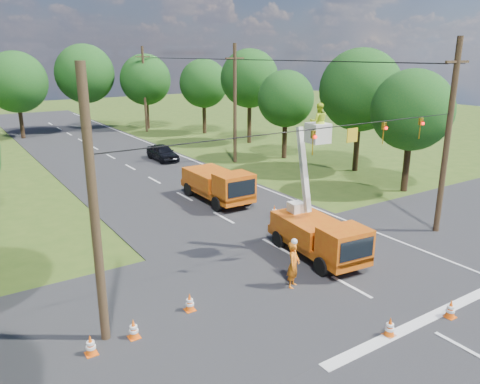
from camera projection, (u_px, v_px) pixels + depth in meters
ground at (154, 181)px, 35.10m from camera, size 140.00×140.00×0.00m
road_main at (154, 181)px, 35.10m from camera, size 12.00×100.00×0.06m
road_cross at (318, 270)px, 20.68m from camera, size 56.00×10.00×0.07m
stop_bar at (418, 324)px, 16.52m from camera, size 9.00×0.45×0.02m
edge_line at (218, 171)px, 38.05m from camera, size 0.12×90.00×0.02m
bucket_truck at (319, 227)px, 21.48m from camera, size 2.66×5.69×7.13m
second_truck at (218, 184)px, 29.85m from camera, size 2.45×6.02×2.24m
ground_worker at (293, 265)px, 18.88m from camera, size 0.86×0.79×1.98m
distant_car at (163, 153)px, 41.57m from camera, size 1.69×4.20×1.43m
traffic_cone_0 at (390, 327)px, 15.71m from camera, size 0.38×0.38×0.71m
traffic_cone_1 at (451, 309)px, 16.82m from camera, size 0.38×0.38×0.71m
traffic_cone_2 at (274, 211)px, 27.20m from camera, size 0.38×0.38×0.71m
traffic_cone_3 at (241, 200)px, 29.31m from camera, size 0.38×0.38×0.71m
traffic_cone_4 at (190, 302)px, 17.27m from camera, size 0.38×0.38×0.71m
traffic_cone_5 at (134, 329)px, 15.60m from camera, size 0.38×0.38×0.71m
traffic_cone_6 at (91, 345)px, 14.73m from camera, size 0.38×0.38×0.71m
traffic_cone_7 at (227, 176)px, 34.99m from camera, size 0.38×0.38×0.71m
pole_right_near at (448, 137)px, 23.70m from camera, size 1.80×0.30×10.00m
pole_right_mid at (235, 103)px, 39.72m from camera, size 1.80×0.30×10.00m
pole_right_far at (144, 89)px, 55.75m from camera, size 1.80×0.30×10.00m
pole_left at (94, 212)px, 14.40m from camera, size 0.30×0.30×9.00m
signal_span at (363, 133)px, 20.17m from camera, size 18.00×0.29×1.07m
tree_right_a at (412, 110)px, 31.01m from camera, size 5.40×5.40×8.28m
tree_right_b at (361, 90)px, 36.35m from camera, size 6.40×6.40×9.65m
tree_right_c at (286, 99)px, 41.34m from camera, size 5.00×5.00×7.83m
tree_right_d at (250, 79)px, 48.20m from camera, size 6.00×6.00×9.70m
tree_right_e at (204, 84)px, 54.33m from camera, size 5.60×5.60×8.63m
tree_far_a at (16, 82)px, 50.74m from camera, size 6.60×6.60×9.50m
tree_far_b at (85, 74)px, 56.37m from camera, size 7.00×7.00×10.32m
tree_far_c at (145, 80)px, 57.60m from camera, size 6.20×6.20×9.18m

